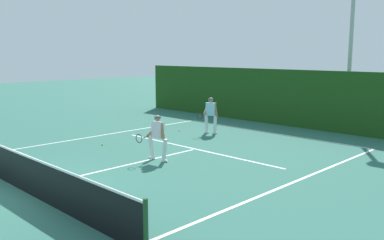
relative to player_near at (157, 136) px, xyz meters
The scene contains 11 objects.
ground_plane 4.54m from the player_near, 93.30° to the right, with size 80.00×80.00×0.00m, color #2E6758.
court_line_baseline_far 6.77m from the player_near, 92.19° to the left, with size 9.44×0.10×0.01m, color white.
court_line_service 2.24m from the player_near, 97.09° to the left, with size 7.70×0.10×0.01m, color white.
court_line_centre 1.52m from the player_near, 101.55° to the right, with size 0.10×6.40×0.01m, color white.
tennis_net 4.47m from the player_near, 93.30° to the right, with size 10.35×0.09×1.05m.
player_near is the anchor object (origin of this frame).
player_far 5.11m from the player_near, 112.06° to the left, with size 0.68×0.91×1.60m.
tennis_ball 5.39m from the player_near, 128.47° to the left, with size 0.07×0.07×0.07m, color #D1E033.
tennis_ball_extra 3.36m from the player_near, behind, with size 0.07×0.07×0.07m, color #D1E033.
back_fence_windscreen 8.85m from the player_near, 91.67° to the left, with size 20.21×0.12×2.74m, color #1A4315.
light_pole 11.04m from the player_near, 80.27° to the left, with size 0.55×0.44×7.35m.
Camera 1 is at (10.47, -4.28, 3.51)m, focal length 38.99 mm.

